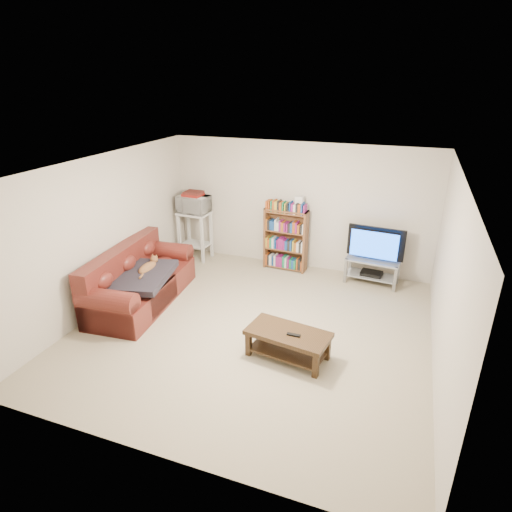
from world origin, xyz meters
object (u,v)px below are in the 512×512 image
at_px(bookshelf, 286,239).
at_px(coffee_table, 288,339).
at_px(tv_stand, 372,267).
at_px(sofa, 138,283).

bearing_deg(bookshelf, coffee_table, -69.52).
distance_m(coffee_table, tv_stand, 2.77).
height_order(sofa, bookshelf, bookshelf).
bearing_deg(sofa, tv_stand, 24.55).
relative_size(sofa, bookshelf, 1.89).
relative_size(sofa, tv_stand, 2.34).
relative_size(sofa, coffee_table, 1.96).
height_order(sofa, tv_stand, sofa).
distance_m(sofa, bookshelf, 2.86).
relative_size(coffee_table, bookshelf, 0.96).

